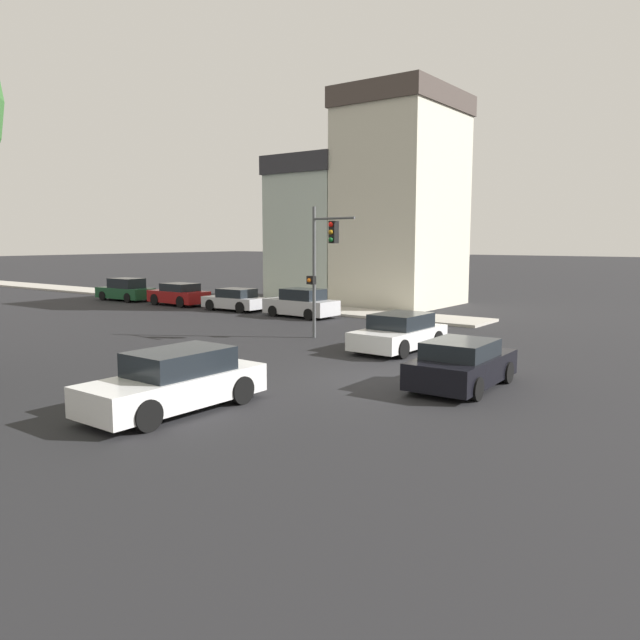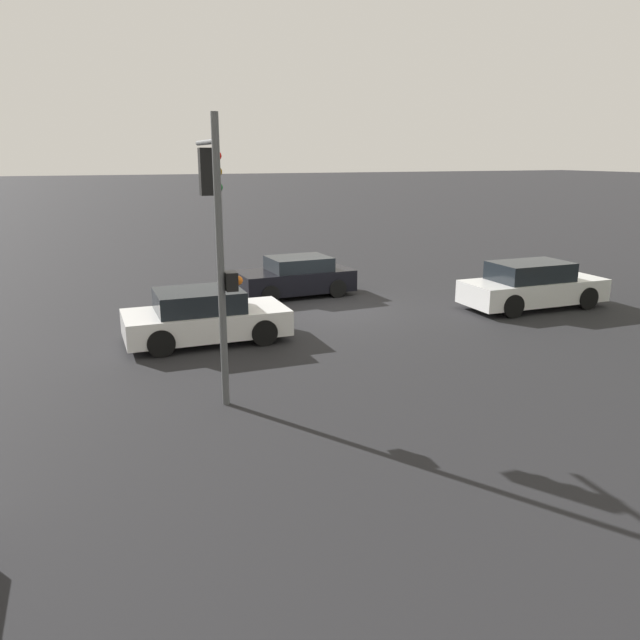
{
  "view_description": "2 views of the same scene",
  "coord_description": "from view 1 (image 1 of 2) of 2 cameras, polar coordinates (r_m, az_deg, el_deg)",
  "views": [
    {
      "loc": [
        -15.7,
        -9.25,
        4.11
      ],
      "look_at": [
        3.41,
        4.84,
        1.05
      ],
      "focal_mm": 35.0,
      "sensor_mm": 36.0,
      "label": 1
    },
    {
      "loc": [
        7.79,
        17.66,
        4.72
      ],
      "look_at": [
        2.5,
        4.92,
        1.08
      ],
      "focal_mm": 35.0,
      "sensor_mm": 36.0,
      "label": 2
    }
  ],
  "objects": [
    {
      "name": "parked_car_0",
      "position": [
        33.38,
        -1.72,
        1.49
      ],
      "size": [
        1.96,
        4.1,
        1.52
      ],
      "rotation": [
        0.0,
        0.0,
        1.53
      ],
      "color": "#B7B7BC",
      "rests_on": "ground_plane"
    },
    {
      "name": "crossing_car_1",
      "position": [
        15.51,
        -13.04,
        -5.53
      ],
      "size": [
        4.67,
        1.95,
        1.48
      ],
      "rotation": [
        0.0,
        0.0,
        3.12
      ],
      "color": "silver",
      "rests_on": "ground_plane"
    },
    {
      "name": "parked_car_3",
      "position": [
        44.41,
        -17.35,
        2.62
      ],
      "size": [
        1.91,
        4.32,
        1.52
      ],
      "rotation": [
        0.0,
        0.0,
        1.59
      ],
      "color": "#194728",
      "rests_on": "ground_plane"
    },
    {
      "name": "parked_car_1",
      "position": [
        36.74,
        -7.76,
        1.82
      ],
      "size": [
        1.9,
        3.85,
        1.29
      ],
      "rotation": [
        0.0,
        0.0,
        1.6
      ],
      "color": "#B7B7BC",
      "rests_on": "ground_plane"
    },
    {
      "name": "ground_plane",
      "position": [
        18.68,
        5.78,
        -5.41
      ],
      "size": [
        300.0,
        300.0,
        0.0
      ],
      "primitive_type": "plane",
      "color": "black"
    },
    {
      "name": "traffic_signal",
      "position": [
        25.7,
        0.23,
        6.06
      ],
      "size": [
        0.51,
        2.28,
        5.47
      ],
      "rotation": [
        0.0,
        0.0,
        3.08
      ],
      "color": "#515456",
      "rests_on": "ground_plane"
    },
    {
      "name": "crossing_car_2",
      "position": [
        23.42,
        7.26,
        -1.19
      ],
      "size": [
        4.21,
        2.11,
        1.38
      ],
      "rotation": [
        0.0,
        0.0,
        3.12
      ],
      "color": "silver",
      "rests_on": "ground_plane"
    },
    {
      "name": "sidewalk_strip",
      "position": [
        50.65,
        -18.4,
        2.39
      ],
      "size": [
        3.07,
        60.0,
        0.14
      ],
      "color": "#ADA89E",
      "rests_on": "ground_plane"
    },
    {
      "name": "crossing_car_0",
      "position": [
        17.9,
        12.84,
        -4.0
      ],
      "size": [
        3.97,
        2.04,
        1.35
      ],
      "rotation": [
        0.0,
        0.0,
        0.03
      ],
      "color": "black",
      "rests_on": "ground_plane"
    },
    {
      "name": "parked_car_2",
      "position": [
        40.33,
        -12.78,
        2.28
      ],
      "size": [
        2.04,
        4.14,
        1.4
      ],
      "rotation": [
        0.0,
        0.0,
        1.54
      ],
      "color": "maroon",
      "rests_on": "ground_plane"
    },
    {
      "name": "rowhouse_backdrop",
      "position": [
        40.76,
        4.76,
        9.81
      ],
      "size": [
        7.84,
        11.41,
        13.05
      ],
      "color": "beige",
      "rests_on": "ground_plane"
    }
  ]
}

